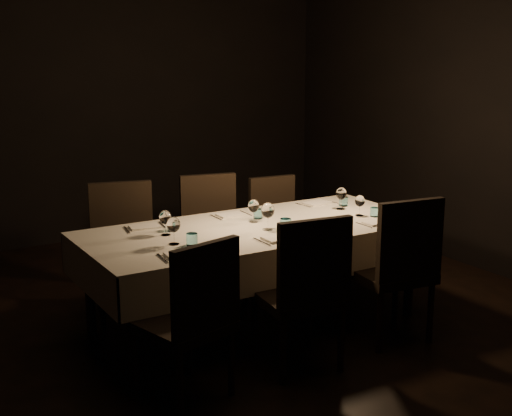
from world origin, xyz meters
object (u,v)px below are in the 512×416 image
dining_table (256,237)px  chair_near_right (397,264)px  chair_far_center (212,230)px  chair_far_right (277,223)px  chair_far_left (124,243)px  chair_near_left (193,314)px  chair_near_center (304,287)px

dining_table → chair_near_right: bearing=-47.1°
chair_far_center → chair_far_right: chair_far_center is taller
chair_far_left → dining_table: bearing=-32.4°
dining_table → chair_far_right: chair_far_right is taller
chair_near_left → chair_far_center: (0.96, 1.61, 0.00)m
dining_table → chair_far_left: bearing=132.7°
chair_far_center → chair_near_center: bearing=-84.3°
chair_near_right → chair_near_left: bearing=8.7°
chair_near_left → chair_near_center: 0.77m
chair_near_center → chair_far_right: bearing=-111.0°
chair_far_center → chair_far_right: 0.67m
chair_far_left → chair_near_left: bearing=-81.5°
chair_near_left → chair_far_left: 1.58m
chair_near_left → chair_near_right: 1.59m
chair_near_right → chair_far_right: size_ratio=1.15×
chair_far_right → chair_near_left: bearing=-128.8°
dining_table → chair_far_center: (0.06, 0.81, -0.14)m
chair_far_left → chair_far_right: bearing=17.6°
chair_near_center → chair_far_right: size_ratio=1.14×
chair_far_left → chair_far_right: size_ratio=1.11×
chair_near_right → chair_far_right: bearing=-84.2°
chair_far_right → chair_near_center: bearing=-111.4°
dining_table → chair_far_left: (-0.72, 0.78, -0.14)m
dining_table → chair_far_right: bearing=49.5°
chair_near_center → chair_near_right: (0.82, 0.05, 0.01)m
chair_far_left → chair_far_center: bearing=17.2°
chair_near_right → chair_far_right: chair_near_right is taller
chair_near_right → chair_far_right: 1.60m
chair_near_left → chair_far_left: bearing=-110.9°
chair_near_right → chair_far_center: size_ratio=1.06×
dining_table → chair_near_right: (0.69, -0.75, -0.12)m
dining_table → chair_near_right: 1.02m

